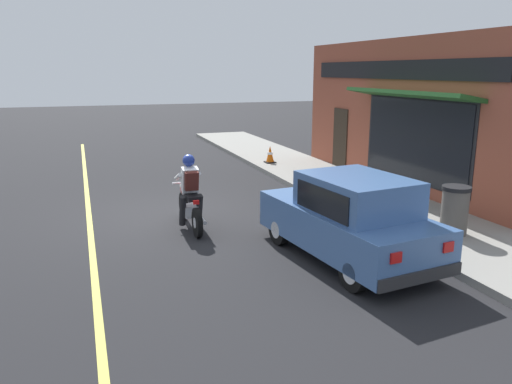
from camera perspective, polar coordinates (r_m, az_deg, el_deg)
ground_plane at (r=12.07m, az=-9.94°, el=-2.53°), size 80.00×80.00×0.00m
sidewalk_curb at (r=16.37m, az=6.18°, el=2.14°), size 2.60×22.00×0.14m
lane_stripe at (r=14.83m, az=-18.78°, el=0.01°), size 0.12×19.80×0.01m
storefront_building at (r=14.82m, az=15.79°, el=8.47°), size 1.25×9.88×4.20m
motorcycle_with_rider at (r=10.80m, az=-7.58°, el=-0.64°), size 0.56×2.02×1.62m
car_hatchback at (r=9.04m, az=10.62°, el=-3.03°), size 2.06×3.94×1.57m
trash_bin at (r=10.67m, az=21.76°, el=-1.92°), size 0.56×0.56×0.98m
traffic_cone at (r=17.74m, az=1.62°, el=4.30°), size 0.36×0.36×0.60m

